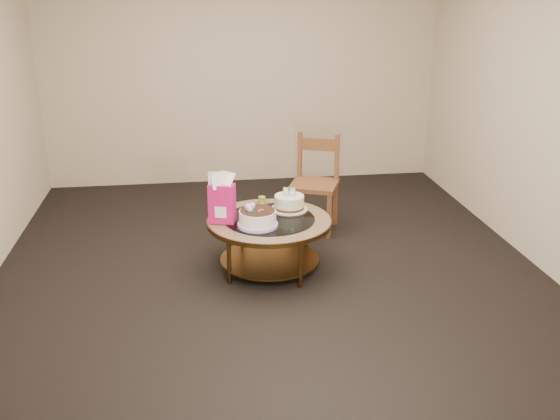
{
  "coord_description": "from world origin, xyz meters",
  "views": [
    {
      "loc": [
        -0.57,
        -4.68,
        2.29
      ],
      "look_at": [
        0.09,
        0.02,
        0.52
      ],
      "focal_mm": 40.0,
      "sensor_mm": 36.0,
      "label": 1
    }
  ],
  "objects": [
    {
      "name": "coffee_table",
      "position": [
        0.0,
        -0.0,
        0.38
      ],
      "size": [
        1.02,
        1.02,
        0.46
      ],
      "color": "brown",
      "rests_on": "ground"
    },
    {
      "name": "decorated_cake",
      "position": [
        -0.11,
        -0.15,
        0.52
      ],
      "size": [
        0.32,
        0.32,
        0.18
      ],
      "rotation": [
        0.0,
        0.0,
        0.3
      ],
      "color": "#BB9EE0",
      "rests_on": "coffee_table"
    },
    {
      "name": "dining_chair",
      "position": [
        0.54,
        0.86,
        0.46
      ],
      "size": [
        0.55,
        0.55,
        0.91
      ],
      "rotation": [
        0.0,
        0.0,
        -0.38
      ],
      "color": "brown",
      "rests_on": "ground"
    },
    {
      "name": "gift_bag",
      "position": [
        -0.38,
        -0.02,
        0.66
      ],
      "size": [
        0.23,
        0.19,
        0.41
      ],
      "rotation": [
        0.0,
        0.0,
        -0.3
      ],
      "color": "#EC1668",
      "rests_on": "coffee_table"
    },
    {
      "name": "room_walls",
      "position": [
        0.0,
        0.0,
        1.54
      ],
      "size": [
        4.52,
        5.02,
        2.61
      ],
      "color": "#C7B196",
      "rests_on": "ground"
    },
    {
      "name": "pillar_candle",
      "position": [
        -0.02,
        0.32,
        0.49
      ],
      "size": [
        0.12,
        0.12,
        0.09
      ],
      "rotation": [
        0.0,
        0.0,
        -0.01
      ],
      "color": "#C2B24F",
      "rests_on": "coffee_table"
    },
    {
      "name": "cream_cake",
      "position": [
        0.19,
        0.18,
        0.52
      ],
      "size": [
        0.31,
        0.31,
        0.2
      ],
      "rotation": [
        0.0,
        0.0,
        -0.4
      ],
      "color": "silver",
      "rests_on": "coffee_table"
    },
    {
      "name": "ground",
      "position": [
        0.0,
        0.0,
        0.0
      ],
      "size": [
        5.0,
        5.0,
        0.0
      ],
      "primitive_type": "plane",
      "color": "black",
      "rests_on": "ground"
    }
  ]
}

